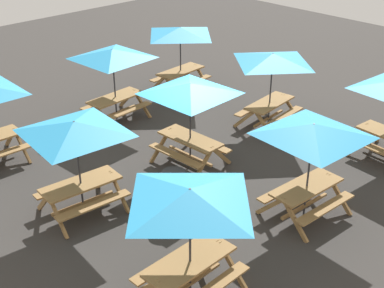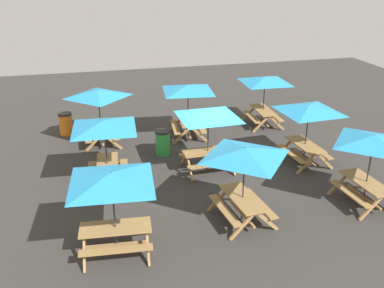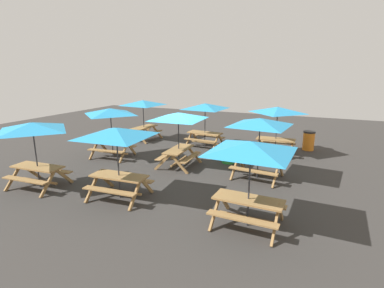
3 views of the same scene
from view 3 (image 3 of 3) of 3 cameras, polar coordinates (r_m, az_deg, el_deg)
The scene contains 12 objects.
ground_plane at distance 12.79m, azimuth -2.63°, elevation -4.25°, with size 33.47×33.47×0.00m, color #33302D.
picnic_table_0 at distance 11.19m, azimuth 12.81°, elevation 3.26°, with size 2.81×2.81×2.34m.
picnic_table_1 at distance 12.34m, azimuth -2.61°, elevation 4.59°, with size 2.83×2.83×2.34m.
picnic_table_2 at distance 14.14m, azimuth -15.26°, elevation 5.33°, with size 2.21×2.21×2.34m.
picnic_table_3 at distance 17.43m, azimuth -9.31°, elevation 7.22°, with size 2.82×2.82×2.34m.
picnic_table_4 at distance 14.74m, azimuth 15.98°, elevation 5.62°, with size 2.04×2.04×2.34m.
picnic_table_5 at distance 15.64m, azimuth 2.52°, elevation 6.61°, with size 2.82×2.82×2.34m.
picnic_table_6 at distance 7.59m, azimuth 11.12°, elevation -1.74°, with size 2.83×2.83×2.34m.
picnic_table_7 at distance 11.39m, azimuth -28.06°, elevation 2.13°, with size 2.13×2.13×2.34m.
picnic_table_8 at distance 9.45m, azimuth -14.18°, elevation 1.21°, with size 2.82×2.82×2.34m.
trash_bin_green at distance 13.22m, azimuth 6.95°, elevation -1.49°, with size 0.59×0.59×0.98m.
trash_bin_orange at distance 16.30m, azimuth 21.33°, elevation 0.62°, with size 0.59×0.59×0.98m.
Camera 3 is at (-5.50, 10.82, 4.03)m, focal length 28.00 mm.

